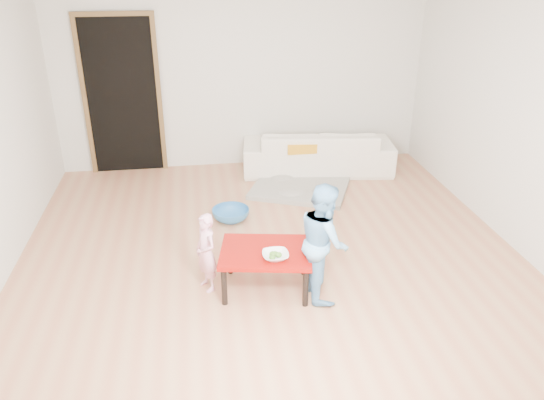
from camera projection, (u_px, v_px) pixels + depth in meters
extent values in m
cube|color=#B46F4D|center=(269.00, 249.00, 5.46)|extent=(5.00, 5.00, 0.01)
cube|color=silver|center=(242.00, 72.00, 7.14)|extent=(5.00, 0.02, 2.60)
cube|color=silver|center=(518.00, 116.00, 5.24)|extent=(0.02, 5.00, 2.60)
imported|color=white|center=(317.00, 150.00, 7.30)|extent=(2.11, 1.04, 0.59)
cube|color=orange|center=(303.00, 144.00, 7.04)|extent=(0.48, 0.43, 0.13)
imported|color=white|center=(275.00, 256.00, 4.52)|extent=(0.23, 0.23, 0.06)
imported|color=pink|center=(206.00, 253.00, 4.67)|extent=(0.28, 0.32, 0.74)
imported|color=#69B9F4|center=(324.00, 241.00, 4.54)|extent=(0.41, 0.52, 1.06)
imported|color=teal|center=(231.00, 214.00, 6.02)|extent=(0.42, 0.42, 0.13)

